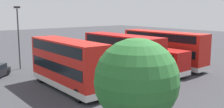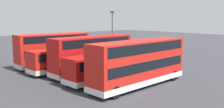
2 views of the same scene
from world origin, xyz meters
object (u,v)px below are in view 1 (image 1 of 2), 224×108
bus_single_deck_second (144,58)px  bus_double_decker_fifth (67,63)px  bus_double_decker_third (122,54)px  lamp_post_tall (18,33)px  bus_double_decker_near_end (163,48)px  bus_single_deck_fourth (100,66)px

bus_single_deck_second → bus_double_decker_fifth: bus_double_decker_fifth is taller
bus_double_decker_third → lamp_post_tall: (7.69, -10.43, 2.09)m
bus_double_decker_third → bus_double_decker_near_end: bearing=-179.2°
bus_double_decker_third → lamp_post_tall: 13.13m
bus_single_deck_fourth → bus_double_decker_third: bearing=-167.9°
bus_double_decker_third → bus_double_decker_fifth: (7.44, 0.82, -0.00)m
bus_double_decker_third → bus_double_decker_fifth: size_ratio=1.03×
bus_single_deck_fourth → lamp_post_tall: (4.05, -11.21, 2.92)m
bus_single_deck_second → bus_single_deck_fourth: same height
bus_double_decker_near_end → bus_single_deck_second: bus_double_decker_near_end is taller
bus_double_decker_near_end → bus_double_decker_fifth: same height
bus_double_decker_near_end → bus_double_decker_fifth: (14.70, 0.93, -0.00)m
bus_double_decker_near_end → bus_single_deck_second: 3.90m
bus_double_decker_near_end → bus_double_decker_third: size_ratio=1.11×
bus_double_decker_near_end → bus_double_decker_fifth: bearing=3.6°
bus_single_deck_fourth → bus_double_decker_fifth: size_ratio=1.04×
bus_double_decker_fifth → bus_single_deck_fourth: bearing=-179.4°
bus_double_decker_fifth → lamp_post_tall: bearing=-88.7°
bus_single_deck_second → lamp_post_tall: size_ratio=1.47×
bus_double_decker_fifth → lamp_post_tall: 11.45m
bus_single_deck_second → bus_double_decker_fifth: (10.90, 0.70, 0.82)m
bus_double_decker_fifth → bus_double_decker_near_end: bearing=-176.4°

